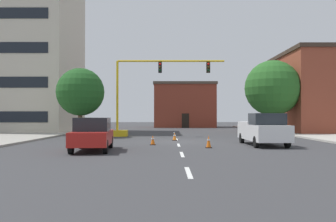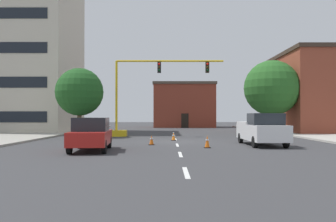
{
  "view_description": "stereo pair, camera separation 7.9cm",
  "coord_description": "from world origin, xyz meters",
  "px_view_note": "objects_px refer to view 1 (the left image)",
  "views": [
    {
      "loc": [
        -0.66,
        -25.76,
        1.84
      ],
      "look_at": [
        -0.71,
        7.59,
        2.28
      ],
      "focal_mm": 38.79,
      "sensor_mm": 36.0,
      "label": 1
    },
    {
      "loc": [
        -0.59,
        -25.76,
        1.84
      ],
      "look_at": [
        -0.71,
        7.59,
        2.28
      ],
      "focal_mm": 38.79,
      "sensor_mm": 36.0,
      "label": 2
    }
  ],
  "objects_px": {
    "traffic_signal_gantry": "(134,110)",
    "sedan_red_near_left": "(93,134)",
    "traffic_cone_roadside_c": "(209,142)",
    "traffic_cone_roadside_b": "(153,140)",
    "pickup_truck_white": "(264,130)",
    "traffic_cone_roadside_a": "(175,137)",
    "tree_left_near": "(81,92)",
    "tree_right_mid": "(273,88)"
  },
  "relations": [
    {
      "from": "traffic_signal_gantry",
      "to": "sedan_red_near_left",
      "type": "height_order",
      "value": "traffic_signal_gantry"
    },
    {
      "from": "traffic_cone_roadside_c",
      "to": "traffic_cone_roadside_b",
      "type": "bearing_deg",
      "value": 147.46
    },
    {
      "from": "traffic_signal_gantry",
      "to": "pickup_truck_white",
      "type": "height_order",
      "value": "traffic_signal_gantry"
    },
    {
      "from": "traffic_signal_gantry",
      "to": "traffic_cone_roadside_a",
      "type": "xyz_separation_m",
      "value": [
        3.61,
        -5.42,
        -2.03
      ]
    },
    {
      "from": "sedan_red_near_left",
      "to": "traffic_cone_roadside_c",
      "type": "bearing_deg",
      "value": 15.11
    },
    {
      "from": "traffic_signal_gantry",
      "to": "tree_left_near",
      "type": "bearing_deg",
      "value": -165.61
    },
    {
      "from": "tree_right_mid",
      "to": "traffic_cone_roadside_b",
      "type": "xyz_separation_m",
      "value": [
        -11.38,
        -13.18,
        -4.3
      ]
    },
    {
      "from": "tree_right_mid",
      "to": "sedan_red_near_left",
      "type": "height_order",
      "value": "tree_right_mid"
    },
    {
      "from": "traffic_signal_gantry",
      "to": "traffic_cone_roadside_b",
      "type": "height_order",
      "value": "traffic_signal_gantry"
    },
    {
      "from": "sedan_red_near_left",
      "to": "traffic_cone_roadside_a",
      "type": "distance_m",
      "value": 9.12
    },
    {
      "from": "tree_left_near",
      "to": "traffic_cone_roadside_b",
      "type": "distance_m",
      "value": 11.29
    },
    {
      "from": "traffic_cone_roadside_b",
      "to": "pickup_truck_white",
      "type": "bearing_deg",
      "value": -2.55
    },
    {
      "from": "tree_left_near",
      "to": "pickup_truck_white",
      "type": "xyz_separation_m",
      "value": [
        13.49,
        -8.72,
        -2.92
      ]
    },
    {
      "from": "tree_right_mid",
      "to": "traffic_cone_roadside_b",
      "type": "distance_m",
      "value": 17.94
    },
    {
      "from": "traffic_signal_gantry",
      "to": "traffic_cone_roadside_c",
      "type": "distance_m",
      "value": 13.02
    },
    {
      "from": "tree_right_mid",
      "to": "traffic_cone_roadside_c",
      "type": "bearing_deg",
      "value": -117.93
    },
    {
      "from": "tree_left_near",
      "to": "sedan_red_near_left",
      "type": "xyz_separation_m",
      "value": [
        3.6,
        -12.21,
        -3.0
      ]
    },
    {
      "from": "traffic_signal_gantry",
      "to": "traffic_cone_roadside_b",
      "type": "distance_m",
      "value": 10.01
    },
    {
      "from": "tree_left_near",
      "to": "sedan_red_near_left",
      "type": "height_order",
      "value": "tree_left_near"
    },
    {
      "from": "tree_left_near",
      "to": "traffic_cone_roadside_b",
      "type": "bearing_deg",
      "value": -51.86
    },
    {
      "from": "sedan_red_near_left",
      "to": "pickup_truck_white",
      "type": "bearing_deg",
      "value": 19.45
    },
    {
      "from": "tree_left_near",
      "to": "sedan_red_near_left",
      "type": "relative_size",
      "value": 1.29
    },
    {
      "from": "traffic_cone_roadside_b",
      "to": "sedan_red_near_left",
      "type": "bearing_deg",
      "value": -128.4
    },
    {
      "from": "sedan_red_near_left",
      "to": "traffic_cone_roadside_b",
      "type": "bearing_deg",
      "value": 51.6
    },
    {
      "from": "pickup_truck_white",
      "to": "traffic_cone_roadside_b",
      "type": "relative_size",
      "value": 8.84
    },
    {
      "from": "traffic_cone_roadside_c",
      "to": "tree_right_mid",
      "type": "bearing_deg",
      "value": 62.07
    },
    {
      "from": "tree_left_near",
      "to": "traffic_cone_roadside_c",
      "type": "xyz_separation_m",
      "value": [
        9.9,
        -10.51,
        -3.54
      ]
    },
    {
      "from": "tree_left_near",
      "to": "tree_right_mid",
      "type": "height_order",
      "value": "tree_right_mid"
    },
    {
      "from": "traffic_cone_roadside_c",
      "to": "pickup_truck_white",
      "type": "bearing_deg",
      "value": 26.51
    },
    {
      "from": "traffic_signal_gantry",
      "to": "traffic_cone_roadside_a",
      "type": "distance_m",
      "value": 6.82
    },
    {
      "from": "sedan_red_near_left",
      "to": "traffic_cone_roadside_b",
      "type": "height_order",
      "value": "sedan_red_near_left"
    },
    {
      "from": "pickup_truck_white",
      "to": "traffic_cone_roadside_a",
      "type": "distance_m",
      "value": 7.04
    },
    {
      "from": "pickup_truck_white",
      "to": "sedan_red_near_left",
      "type": "distance_m",
      "value": 10.48
    },
    {
      "from": "traffic_signal_gantry",
      "to": "traffic_cone_roadside_b",
      "type": "xyz_separation_m",
      "value": [
        2.16,
        -9.56,
        -2.03
      ]
    },
    {
      "from": "tree_right_mid",
      "to": "pickup_truck_white",
      "type": "bearing_deg",
      "value": -108.49
    },
    {
      "from": "pickup_truck_white",
      "to": "traffic_cone_roadside_b",
      "type": "bearing_deg",
      "value": 177.45
    },
    {
      "from": "tree_left_near",
      "to": "traffic_cone_roadside_b",
      "type": "relative_size",
      "value": 9.69
    },
    {
      "from": "tree_right_mid",
      "to": "tree_left_near",
      "type": "bearing_deg",
      "value": -165.19
    },
    {
      "from": "traffic_cone_roadside_a",
      "to": "traffic_signal_gantry",
      "type": "bearing_deg",
      "value": 123.64
    },
    {
      "from": "sedan_red_near_left",
      "to": "traffic_cone_roadside_a",
      "type": "bearing_deg",
      "value": 60.65
    },
    {
      "from": "tree_right_mid",
      "to": "sedan_red_near_left",
      "type": "distance_m",
      "value": 22.56
    },
    {
      "from": "pickup_truck_white",
      "to": "traffic_signal_gantry",
      "type": "bearing_deg",
      "value": 132.46
    }
  ]
}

